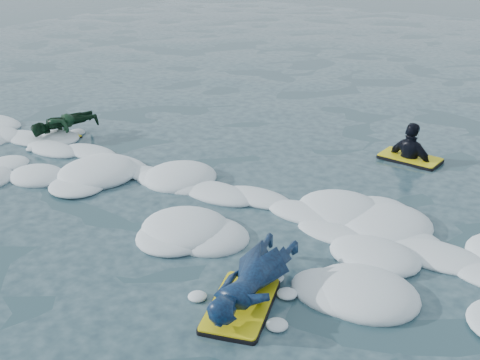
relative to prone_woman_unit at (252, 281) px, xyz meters
The scene contains 5 objects.
ground 2.40m from the prone_woman_unit, 168.08° to the left, with size 120.00×120.00×0.00m, color #182E3A.
foam_band 2.80m from the prone_woman_unit, 146.86° to the left, with size 12.00×3.10×0.30m, color white, non-canonical shape.
prone_woman_unit is the anchor object (origin of this frame).
prone_child_unit 6.20m from the prone_woman_unit, 157.35° to the left, with size 1.04×1.35×0.48m.
waiting_rider_unit 4.96m from the prone_woman_unit, 89.52° to the left, with size 1.05×0.63×1.52m.
Camera 1 is at (5.30, -5.14, 3.86)m, focal length 45.00 mm.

